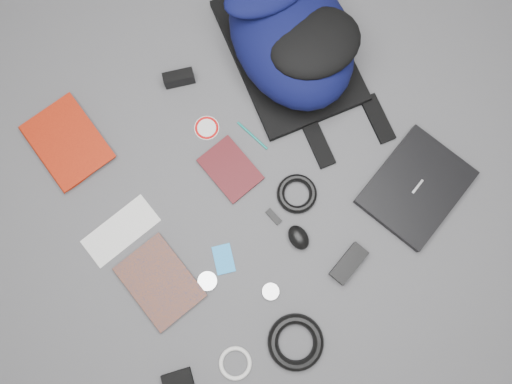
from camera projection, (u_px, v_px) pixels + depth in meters
ground at (256, 193)px, 1.53m from camera, size 4.00×4.00×0.00m
backpack at (291, 36)px, 1.50m from camera, size 0.48×0.61×0.23m
laptop at (416, 187)px, 1.52m from camera, size 0.37×0.32×0.03m
textbook_red at (41, 161)px, 1.54m from camera, size 0.21×0.27×0.03m
comic_book at (136, 301)px, 1.47m from camera, size 0.19×0.25×0.02m
envelope at (121, 231)px, 1.51m from camera, size 0.24×0.12×0.00m
dvd_case at (230, 169)px, 1.54m from camera, size 0.14×0.19×0.01m
compact_camera at (179, 78)px, 1.57m from camera, size 0.10×0.07×0.05m
sticker_disc at (207, 128)px, 1.57m from camera, size 0.08×0.08×0.00m
pen_teal at (252, 136)px, 1.56m from camera, size 0.03×0.12×0.01m
pen_red at (263, 116)px, 1.58m from camera, size 0.04×0.12×0.01m
id_badge at (224, 259)px, 1.50m from camera, size 0.08×0.10×0.00m
usb_black at (274, 217)px, 1.52m from camera, size 0.03×0.06×0.01m
mouse at (299, 238)px, 1.49m from camera, size 0.06×0.08×0.04m
headphone_left at (208, 281)px, 1.48m from camera, size 0.06×0.06×0.01m
headphone_right at (271, 291)px, 1.47m from camera, size 0.06×0.06×0.01m
cable_coil at (297, 194)px, 1.52m from camera, size 0.15×0.15×0.02m
power_brick at (349, 264)px, 1.48m from camera, size 0.13×0.08×0.03m
power_cord_coil at (296, 342)px, 1.44m from camera, size 0.20×0.20×0.03m
white_cable_coil at (235, 363)px, 1.44m from camera, size 0.10×0.10×0.01m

